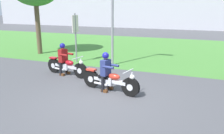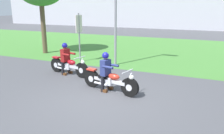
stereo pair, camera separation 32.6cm
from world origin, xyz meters
name	(u,v)px [view 1 (the left image)]	position (x,y,z in m)	size (l,w,h in m)	color
ground	(101,99)	(0.00, 0.00, 0.00)	(120.00, 120.00, 0.00)	#4C4C51
grass_verge	(155,49)	(0.00, 9.66, 0.00)	(60.00, 12.00, 0.01)	#478438
motorcycle_lead	(110,81)	(0.02, 0.77, 0.40)	(2.27, 0.78, 0.88)	black
rider_lead	(106,69)	(-0.15, 0.81, 0.82)	(0.61, 0.54, 1.41)	black
motorcycle_follow	(67,66)	(-2.49, 1.93, 0.40)	(2.21, 0.77, 0.89)	black
rider_follow	(63,56)	(-2.65, 1.97, 0.82)	(0.61, 0.54, 1.41)	black
sign_banner	(75,30)	(-3.31, 4.25, 1.72)	(0.08, 0.60, 2.60)	gray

